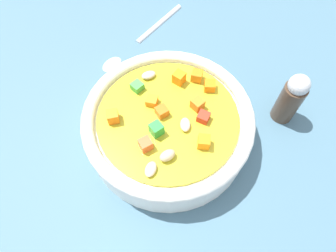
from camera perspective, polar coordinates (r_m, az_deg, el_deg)
The scene contains 4 objects.
ground_plane at distance 41.53cm, azimuth 0.00°, elevation -2.49°, with size 140.00×140.00×2.00cm, color #42667A.
soup_bowl_main at distance 38.04cm, azimuth 0.00°, elevation 0.29°, with size 21.08×21.08×6.36cm.
spoon at distance 51.37cm, azimuth -5.33°, elevation 16.18°, with size 19.07×3.63×0.90cm.
pepper_shaker at distance 42.01cm, azimuth 22.28°, elevation 4.89°, with size 3.00×3.00×8.20cm.
Camera 1 is at (-16.18, -10.26, 35.84)cm, focal length 32.17 mm.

